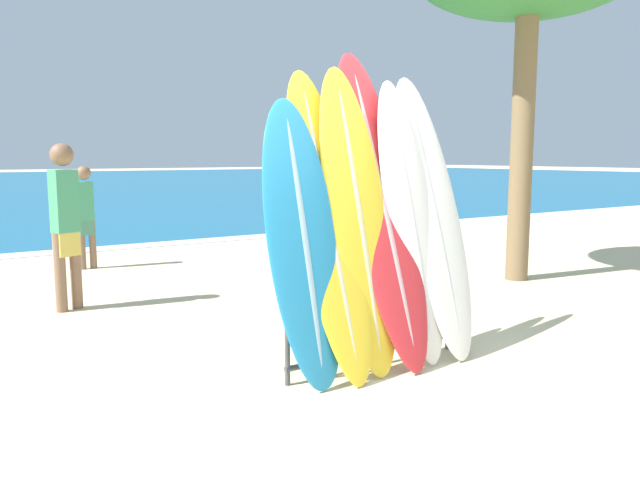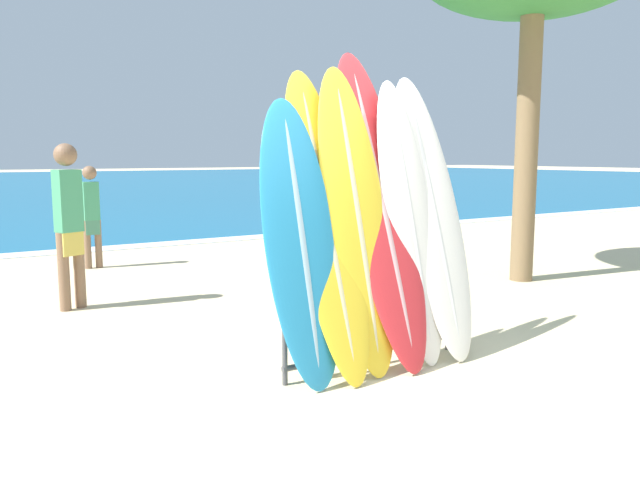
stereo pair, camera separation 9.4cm
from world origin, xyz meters
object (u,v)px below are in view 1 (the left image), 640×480
object	(u,v)px
person_mid_beach	(86,213)
surfboard_rack	(375,306)
surfboard_slot_2	(358,218)
surfboard_slot_3	(382,206)
surfboard_slot_4	(410,220)
surfboard_slot_1	(328,222)
surfboard_slot_5	(433,215)
surfboard_slot_0	(303,242)
person_near_water	(65,220)

from	to	relation	value
person_mid_beach	surfboard_rack	bearing A→B (deg)	97.93
surfboard_slot_2	person_mid_beach	xyz separation A→B (m)	(-0.79, 5.65, -0.35)
surfboard_slot_3	surfboard_slot_4	xyz separation A→B (m)	(0.24, -0.07, -0.12)
surfboard_slot_1	surfboard_slot_4	xyz separation A→B (m)	(0.77, -0.04, -0.02)
surfboard_slot_3	surfboard_slot_4	bearing A→B (deg)	-15.33
surfboard_slot_4	surfboard_slot_5	distance (m)	0.27
surfboard_slot_2	person_mid_beach	distance (m)	5.71
surfboard_slot_0	surfboard_slot_4	bearing A→B (deg)	1.56
surfboard_slot_1	person_near_water	distance (m)	3.39
surfboard_slot_0	surfboard_slot_2	world-z (taller)	surfboard_slot_2
surfboard_slot_2	person_near_water	xyz separation A→B (m)	(-1.53, 3.16, -0.20)
surfboard_rack	surfboard_slot_2	bearing A→B (deg)	159.23
person_mid_beach	surfboard_slot_1	bearing A→B (deg)	94.14
surfboard_slot_1	surfboard_slot_3	size ratio (longest dim) A/B	0.92
surfboard_slot_1	surfboard_slot_4	world-z (taller)	surfboard_slot_1
person_near_water	surfboard_slot_1	bearing A→B (deg)	90.55
person_mid_beach	surfboard_slot_0	bearing A→B (deg)	91.43
surfboard_slot_1	surfboard_slot_4	bearing A→B (deg)	-2.94
surfboard_slot_5	surfboard_slot_4	bearing A→B (deg)	-175.05
surfboard_rack	surfboard_slot_3	bearing A→B (deg)	37.83
person_near_water	surfboard_slot_5	bearing A→B (deg)	104.63
surfboard_slot_1	surfboard_slot_2	distance (m)	0.26
person_mid_beach	surfboard_slot_5	bearing A→B (deg)	104.25
surfboard_slot_2	surfboard_slot_4	xyz separation A→B (m)	(0.51, -0.01, -0.04)
surfboard_slot_4	person_near_water	bearing A→B (deg)	122.75
surfboard_slot_0	person_mid_beach	bearing A→B (deg)	92.71
surfboard_slot_3	surfboard_slot_0	bearing A→B (deg)	-173.12
surfboard_slot_5	surfboard_slot_2	bearing A→B (deg)	-179.37
surfboard_slot_4	surfboard_slot_5	world-z (taller)	surfboard_slot_5
surfboard_rack	surfboard_slot_1	world-z (taller)	surfboard_slot_1
surfboard_rack	person_mid_beach	distance (m)	5.78
surfboard_slot_5	person_near_water	bearing A→B (deg)	126.19
surfboard_slot_1	surfboard_slot_4	size ratio (longest dim) A/B	1.02
surfboard_rack	person_mid_beach	bearing A→B (deg)	99.21
surfboard_slot_5	person_mid_beach	xyz separation A→B (m)	(-1.57, 5.64, -0.34)
surfboard_slot_4	person_near_water	xyz separation A→B (m)	(-2.04, 3.18, -0.17)
surfboard_slot_3	person_mid_beach	distance (m)	5.71
surfboard_slot_1	person_mid_beach	size ratio (longest dim) A/B	1.54
person_near_water	person_mid_beach	xyz separation A→B (m)	(0.74, 2.48, -0.15)
surfboard_slot_2	surfboard_slot_5	size ratio (longest dim) A/B	1.01
surfboard_rack	person_near_water	distance (m)	3.65
surfboard_slot_2	surfboard_rack	bearing A→B (deg)	-20.77
surfboard_slot_1	person_near_water	size ratio (longest dim) A/B	1.30
surfboard_slot_5	person_mid_beach	bearing A→B (deg)	105.53
surfboard_slot_3	surfboard_slot_2	bearing A→B (deg)	-168.96
surfboard_slot_4	person_mid_beach	xyz separation A→B (m)	(-1.30, 5.66, -0.32)
surfboard_slot_0	surfboard_slot_5	bearing A→B (deg)	2.25
surfboard_slot_0	person_mid_beach	distance (m)	5.70
person_near_water	person_mid_beach	world-z (taller)	person_near_water
surfboard_slot_1	surfboard_slot_2	world-z (taller)	surfboard_slot_2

